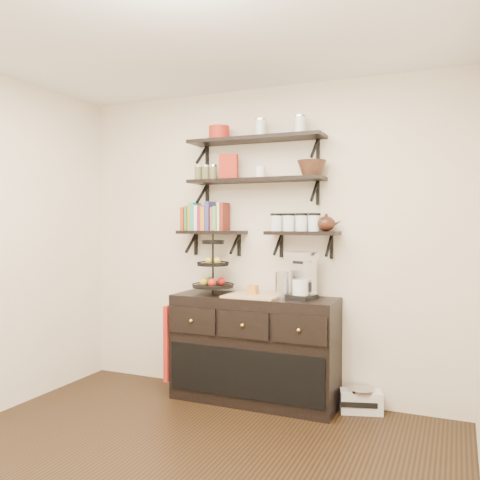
# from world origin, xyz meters

# --- Properties ---
(ceiling) EXTENTS (3.50, 3.50, 0.02)m
(ceiling) POSITION_xyz_m (0.00, 0.00, 2.70)
(ceiling) COLOR white
(ceiling) RESTS_ON back_wall
(back_wall) EXTENTS (3.50, 0.02, 2.70)m
(back_wall) POSITION_xyz_m (0.00, 1.75, 1.35)
(back_wall) COLOR #F2E8CD
(back_wall) RESTS_ON ground
(shelf_top) EXTENTS (1.20, 0.27, 0.23)m
(shelf_top) POSITION_xyz_m (0.00, 1.62, 2.23)
(shelf_top) COLOR black
(shelf_top) RESTS_ON back_wall
(shelf_mid) EXTENTS (1.20, 0.27, 0.23)m
(shelf_mid) POSITION_xyz_m (0.00, 1.62, 1.88)
(shelf_mid) COLOR black
(shelf_mid) RESTS_ON back_wall
(shelf_low_left) EXTENTS (0.60, 0.25, 0.23)m
(shelf_low_left) POSITION_xyz_m (-0.42, 1.63, 1.43)
(shelf_low_left) COLOR black
(shelf_low_left) RESTS_ON back_wall
(shelf_low_right) EXTENTS (0.60, 0.25, 0.23)m
(shelf_low_right) POSITION_xyz_m (0.42, 1.63, 1.43)
(shelf_low_right) COLOR black
(shelf_low_right) RESTS_ON back_wall
(cookbooks) EXTENTS (0.43, 0.15, 0.26)m
(cookbooks) POSITION_xyz_m (-0.47, 1.63, 1.57)
(cookbooks) COLOR #A83716
(cookbooks) RESTS_ON shelf_low_left
(glass_canisters) EXTENTS (0.43, 0.10, 0.13)m
(glass_canisters) POSITION_xyz_m (0.36, 1.63, 1.51)
(glass_canisters) COLOR silver
(glass_canisters) RESTS_ON shelf_low_right
(sideboard) EXTENTS (1.40, 0.50, 0.92)m
(sideboard) POSITION_xyz_m (0.03, 1.51, 0.45)
(sideboard) COLOR black
(sideboard) RESTS_ON floor
(fruit_stand) EXTENTS (0.36, 0.36, 0.53)m
(fruit_stand) POSITION_xyz_m (-0.35, 1.52, 1.08)
(fruit_stand) COLOR black
(fruit_stand) RESTS_ON sideboard
(candle) EXTENTS (0.08, 0.08, 0.08)m
(candle) POSITION_xyz_m (0.02, 1.51, 0.96)
(candle) COLOR #AE7228
(candle) RESTS_ON sideboard
(coffee_maker) EXTENTS (0.26, 0.26, 0.38)m
(coffee_maker) POSITION_xyz_m (0.44, 1.54, 1.08)
(coffee_maker) COLOR black
(coffee_maker) RESTS_ON sideboard
(thermal_carafe) EXTENTS (0.11, 0.11, 0.22)m
(thermal_carafe) POSITION_xyz_m (0.29, 1.49, 1.01)
(thermal_carafe) COLOR silver
(thermal_carafe) RESTS_ON sideboard
(apron) EXTENTS (0.04, 0.28, 0.66)m
(apron) POSITION_xyz_m (-0.70, 1.41, 0.47)
(apron) COLOR #A31115
(apron) RESTS_ON sideboard
(radio) EXTENTS (0.36, 0.27, 0.20)m
(radio) POSITION_xyz_m (0.91, 1.62, 0.10)
(radio) COLOR silver
(radio) RESTS_ON floor
(recipe_box) EXTENTS (0.17, 0.08, 0.22)m
(recipe_box) POSITION_xyz_m (-0.25, 1.61, 2.01)
(recipe_box) COLOR #9E2112
(recipe_box) RESTS_ON shelf_mid
(walnut_bowl) EXTENTS (0.24, 0.24, 0.13)m
(walnut_bowl) POSITION_xyz_m (0.50, 1.61, 1.96)
(walnut_bowl) COLOR black
(walnut_bowl) RESTS_ON shelf_mid
(ramekins) EXTENTS (0.09, 0.09, 0.10)m
(ramekins) POSITION_xyz_m (0.05, 1.61, 1.95)
(ramekins) COLOR white
(ramekins) RESTS_ON shelf_mid
(teapot) EXTENTS (0.20, 0.15, 0.15)m
(teapot) POSITION_xyz_m (0.62, 1.63, 1.52)
(teapot) COLOR #361A10
(teapot) RESTS_ON shelf_low_right
(red_pot) EXTENTS (0.18, 0.18, 0.12)m
(red_pot) POSITION_xyz_m (-0.34, 1.61, 2.31)
(red_pot) COLOR #9E2112
(red_pot) RESTS_ON shelf_top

